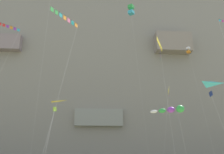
{
  "coord_description": "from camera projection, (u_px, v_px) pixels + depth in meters",
  "views": [
    {
      "loc": [
        -1.5,
        -11.44,
        3.32
      ],
      "look_at": [
        1.0,
        21.74,
        13.73
      ],
      "focal_mm": 39.6,
      "sensor_mm": 36.0,
      "label": 1
    }
  ],
  "objects": [
    {
      "name": "kite_box_mid_left",
      "position": [
        188.0,
        51.0,
        57.21
      ],
      "size": [
        2.42,
        4.54,
        27.11
      ],
      "color": "white",
      "rests_on": "ground"
    },
    {
      "name": "kite_windsock_low_right",
      "position": [
        172.0,
        110.0,
        29.93
      ],
      "size": [
        3.77,
        4.61,
        8.9
      ],
      "color": "green",
      "rests_on": "ground"
    },
    {
      "name": "kite_box_high_left",
      "position": [
        131.0,
        10.0,
        55.55
      ],
      "size": [
        3.46,
        2.15,
        35.52
      ],
      "color": "green",
      "rests_on": "ground"
    },
    {
      "name": "kite_diamond_near_cliff",
      "position": [
        168.0,
        94.0,
        44.59
      ],
      "size": [
        2.8,
        2.15,
        15.2
      ],
      "color": "yellow",
      "rests_on": "ground"
    },
    {
      "name": "kite_delta_front_field",
      "position": [
        51.0,
        108.0,
        27.06
      ],
      "size": [
        2.2,
        5.8,
        8.42
      ],
      "color": "yellow",
      "rests_on": "ground"
    },
    {
      "name": "kite_delta_far_left",
      "position": [
        208.0,
        95.0,
        23.6
      ],
      "size": [
        2.28,
        3.03,
        9.02
      ],
      "color": "#38B2D1",
      "rests_on": "ground"
    },
    {
      "name": "kite_banner_mid_right",
      "position": [
        6.0,
        32.0,
        41.74
      ],
      "size": [
        4.32,
        6.27,
        24.52
      ],
      "color": "black",
      "rests_on": "ground"
    },
    {
      "name": "kite_diamond_low_left",
      "position": [
        160.0,
        47.0,
        32.15
      ],
      "size": [
        1.17,
        4.19,
        18.17
      ],
      "color": "yellow",
      "rests_on": "ground"
    },
    {
      "name": "cliff_face",
      "position": [
        99.0,
        69.0,
        87.45
      ],
      "size": [
        180.0,
        31.79,
        64.26
      ],
      "color": "gray",
      "rests_on": "ground"
    },
    {
      "name": "kite_banner_high_center",
      "position": [
        64.0,
        24.0,
        23.76
      ],
      "size": [
        2.4,
        6.46,
        16.36
      ],
      "color": "black",
      "rests_on": "ground"
    }
  ]
}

